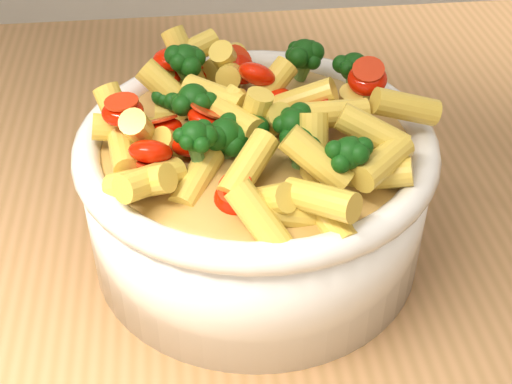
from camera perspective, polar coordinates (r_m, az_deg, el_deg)
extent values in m
cube|color=#AB7749|center=(0.63, 8.44, -2.44)|extent=(1.20, 0.80, 0.04)
cylinder|color=white|center=(0.54, 0.00, -0.41)|extent=(0.25, 0.25, 0.10)
ellipsoid|color=white|center=(0.56, 0.00, -2.88)|extent=(0.23, 0.23, 0.04)
torus|color=white|center=(0.51, 0.00, 3.95)|extent=(0.26, 0.26, 0.02)
ellipsoid|color=gold|center=(0.51, 0.00, 3.95)|extent=(0.22, 0.22, 0.03)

